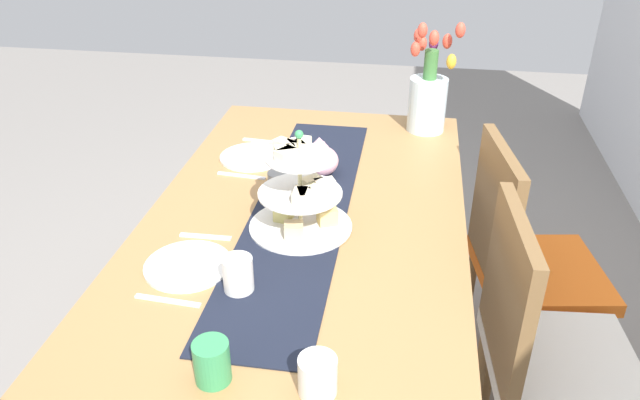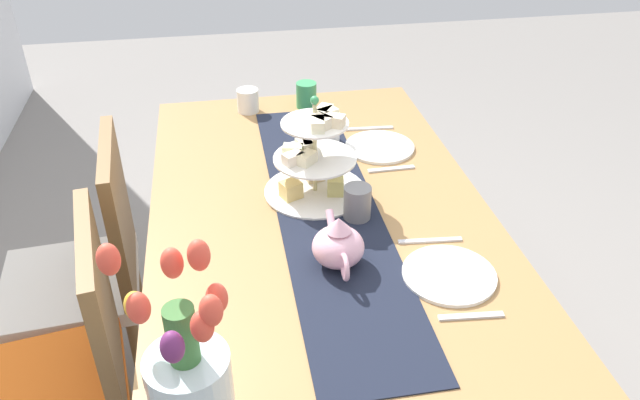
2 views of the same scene
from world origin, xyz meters
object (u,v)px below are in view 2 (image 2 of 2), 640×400
object	(u,v)px
mug_grey	(357,202)
fork_left	(471,316)
teapot	(338,245)
tulip_vase	(190,386)
mug_white_text	(328,129)
fork_right	(391,169)
knife_right	(369,128)
knife_left	(430,240)
dinner_plate_right	(380,147)
cream_jug	(248,100)
dining_table	(321,241)
chair_right	(90,265)
dinner_plate_left	(449,275)
mug_orange	(306,95)
tiered_cake_stand	(314,160)
chair_left	(67,371)

from	to	relation	value
mug_grey	fork_left	bearing A→B (deg)	-158.94
teapot	tulip_vase	bearing A→B (deg)	142.29
teapot	mug_white_text	size ratio (longest dim) A/B	2.51
fork_left	fork_right	size ratio (longest dim) A/B	1.00
teapot	knife_right	xyz separation A→B (m)	(0.72, -0.26, -0.06)
fork_left	fork_right	world-z (taller)	same
knife_left	dinner_plate_right	xyz separation A→B (m)	(0.53, 0.00, 0.00)
tulip_vase	cream_jug	bearing A→B (deg)	-8.20
dining_table	mug_grey	bearing A→B (deg)	-117.25
chair_right	fork_left	size ratio (longest dim) A/B	6.07
chair_right	dinner_plate_left	world-z (taller)	chair_right
dinner_plate_left	mug_grey	bearing A→B (deg)	30.14
knife_right	mug_grey	world-z (taller)	mug_grey
dining_table	cream_jug	bearing A→B (deg)	11.84
cream_jug	fork_left	world-z (taller)	cream_jug
dining_table	tulip_vase	xyz separation A→B (m)	(-0.69, 0.35, 0.25)
dinner_plate_left	fork_left	size ratio (longest dim) A/B	1.53
chair_right	mug_orange	bearing A→B (deg)	-56.98
teapot	fork_left	world-z (taller)	teapot
fork_left	knife_right	bearing A→B (deg)	0.00
dining_table	mug_white_text	distance (m)	0.45
chair_right	mug_orange	distance (m)	0.97
tiered_cake_stand	chair_left	bearing A→B (deg)	115.60
cream_jug	knife_right	size ratio (longest dim) A/B	0.50
chair_left	dinner_plate_left	size ratio (longest dim) A/B	3.96
tiered_cake_stand	mug_orange	size ratio (longest dim) A/B	3.20
cream_jug	dinner_plate_right	bearing A→B (deg)	-132.24
chair_left	teapot	xyz separation A→B (m)	(-0.01, -0.71, 0.32)
cream_jug	dining_table	bearing A→B (deg)	-168.16
teapot	dining_table	bearing A→B (deg)	0.00
chair_right	fork_right	size ratio (longest dim) A/B	6.07
knife_right	chair_left	bearing A→B (deg)	126.75
chair_right	tiered_cake_stand	distance (m)	0.80
chair_right	fork_left	distance (m)	1.21
tulip_vase	mug_grey	xyz separation A→B (m)	(0.65, -0.44, -0.09)
mug_grey	tulip_vase	bearing A→B (deg)	145.56
fork_right	mug_white_text	size ratio (longest dim) A/B	1.58
fork_left	mug_white_text	size ratio (longest dim) A/B	1.58
teapot	tulip_vase	distance (m)	0.58
tiered_cake_stand	knife_right	distance (m)	0.48
fork_left	knife_left	size ratio (longest dim) A/B	0.88
tiered_cake_stand	mug_white_text	size ratio (longest dim) A/B	3.20
cream_jug	knife_right	distance (m)	0.47
cream_jug	knife_right	bearing A→B (deg)	-118.88
chair_left	fork_right	world-z (taller)	chair_left
chair_right	knife_right	xyz separation A→B (m)	(0.28, -0.96, 0.26)
dining_table	knife_right	size ratio (longest dim) A/B	9.77
knife_left	mug_white_text	distance (m)	0.62
chair_right	dinner_plate_left	size ratio (longest dim) A/B	3.96
dinner_plate_left	knife_left	world-z (taller)	dinner_plate_left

